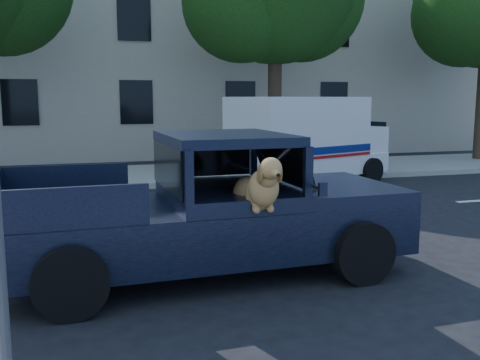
% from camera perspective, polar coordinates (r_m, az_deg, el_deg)
% --- Properties ---
extents(ground, '(120.00, 120.00, 0.00)m').
position_cam_1_polar(ground, '(7.14, -8.11, -10.61)').
color(ground, black).
rests_on(ground, ground).
extents(far_sidewalk, '(60.00, 4.00, 0.15)m').
position_cam_1_polar(far_sidewalk, '(16.07, -12.86, 0.37)').
color(far_sidewalk, gray).
rests_on(far_sidewalk, ground).
extents(lane_stripes, '(21.60, 0.14, 0.01)m').
position_cam_1_polar(lane_stripes, '(10.76, -0.14, -3.87)').
color(lane_stripes, silver).
rests_on(lane_stripes, ground).
extents(building_main, '(26.00, 6.00, 9.00)m').
position_cam_1_polar(building_main, '(23.61, -6.89, 13.90)').
color(building_main, '#BEB29D').
rests_on(building_main, ground).
extents(pickup_truck, '(5.36, 2.76, 1.89)m').
position_cam_1_polar(pickup_truck, '(7.19, -4.18, -5.11)').
color(pickup_truck, black).
rests_on(pickup_truck, ground).
extents(mail_truck, '(4.77, 3.42, 2.38)m').
position_cam_1_polar(mail_truck, '(14.62, 7.03, 3.53)').
color(mail_truck, silver).
rests_on(mail_truck, ground).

